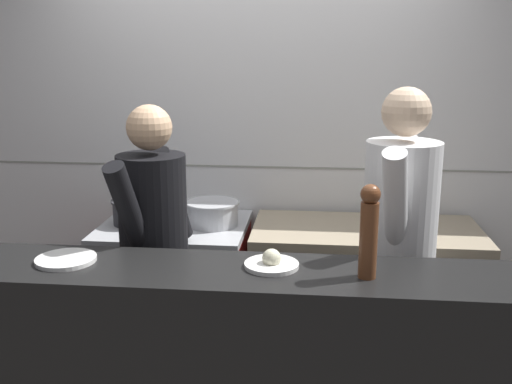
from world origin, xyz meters
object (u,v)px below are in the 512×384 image
object	(u,v)px
sauce_pot	(212,212)
mixing_bowl_steel	(386,223)
stock_pot	(137,210)
pepper_mill	(369,230)
chef_head_cook	(155,252)
plated_dish_appetiser	(272,263)
chef_sous	(398,247)
plated_dish_main	(66,259)
oven_range	(176,292)

from	to	relation	value
sauce_pot	mixing_bowl_steel	distance (m)	1.00
stock_pot	sauce_pot	world-z (taller)	stock_pot
pepper_mill	chef_head_cook	size ratio (longest dim) A/B	0.23
sauce_pot	chef_head_cook	xyz separation A→B (m)	(-0.18, -0.61, -0.04)
sauce_pot	plated_dish_appetiser	size ratio (longest dim) A/B	1.41
pepper_mill	chef_sous	distance (m)	0.63
plated_dish_appetiser	chef_sous	world-z (taller)	chef_sous
sauce_pot	plated_dish_main	bearing A→B (deg)	-112.72
chef_head_cook	chef_sous	world-z (taller)	chef_sous
mixing_bowl_steel	chef_head_cook	xyz separation A→B (m)	(-1.18, -0.59, -0.01)
plated_dish_main	chef_sous	size ratio (longest dim) A/B	0.15
plated_dish_appetiser	chef_head_cook	world-z (taller)	chef_head_cook
plated_dish_main	chef_head_cook	world-z (taller)	chef_head_cook
sauce_pot	mixing_bowl_steel	bearing A→B (deg)	-1.33
pepper_mill	sauce_pot	bearing A→B (deg)	126.43
sauce_pot	plated_dish_main	xyz separation A→B (m)	(-0.44, -1.05, 0.07)
oven_range	plated_dish_appetiser	bearing A→B (deg)	-57.02
pepper_mill	plated_dish_appetiser	bearing A→B (deg)	169.19
stock_pot	mixing_bowl_steel	distance (m)	1.45
stock_pot	plated_dish_appetiser	distance (m)	1.34
plated_dish_main	mixing_bowl_steel	bearing A→B (deg)	35.48
sauce_pot	chef_head_cook	size ratio (longest dim) A/B	0.20
stock_pot	chef_head_cook	distance (m)	0.66
plated_dish_main	plated_dish_appetiser	bearing A→B (deg)	1.65
plated_dish_appetiser	pepper_mill	distance (m)	0.43
chef_head_cook	pepper_mill	bearing A→B (deg)	-11.27
stock_pot	pepper_mill	distance (m)	1.68
sauce_pot	mixing_bowl_steel	world-z (taller)	sauce_pot
stock_pot	chef_sous	xyz separation A→B (m)	(1.45, -0.54, 0.01)
pepper_mill	chef_sous	world-z (taller)	chef_sous
oven_range	sauce_pot	size ratio (longest dim) A/B	2.73
mixing_bowl_steel	plated_dish_main	xyz separation A→B (m)	(-1.44, -1.02, 0.10)
stock_pot	pepper_mill	bearing A→B (deg)	-40.75
sauce_pot	chef_sous	distance (m)	1.14
mixing_bowl_steel	chef_head_cook	distance (m)	1.32
sauce_pot	plated_dish_main	size ratio (longest dim) A/B	1.26
oven_range	plated_dish_appetiser	world-z (taller)	plated_dish_appetiser
mixing_bowl_steel	chef_sous	bearing A→B (deg)	-89.77
oven_range	pepper_mill	size ratio (longest dim) A/B	2.32
chef_head_cook	chef_sous	xyz separation A→B (m)	(1.18, 0.06, 0.05)
oven_range	chef_head_cook	distance (m)	0.76
chef_head_cook	oven_range	bearing A→B (deg)	109.41
mixing_bowl_steel	chef_sous	distance (m)	0.53
stock_pot	sauce_pot	distance (m)	0.45
mixing_bowl_steel	chef_head_cook	world-z (taller)	chef_head_cook
mixing_bowl_steel	pepper_mill	size ratio (longest dim) A/B	0.64
stock_pot	plated_dish_main	bearing A→B (deg)	-89.39
sauce_pot	chef_sous	world-z (taller)	chef_sous
stock_pot	plated_dish_main	size ratio (longest dim) A/B	1.18
oven_range	plated_dish_main	xyz separation A→B (m)	(-0.21, -1.04, 0.59)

